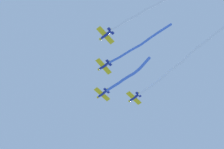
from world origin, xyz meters
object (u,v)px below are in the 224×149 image
at_px(airplane_lead, 102,94).
at_px(airplane_left_wing, 104,66).
at_px(airplane_right_wing, 134,98).
at_px(airplane_slot, 106,35).

bearing_deg(airplane_lead, airplane_left_wing, 135.58).
bearing_deg(airplane_left_wing, airplane_right_wing, -91.42).
height_order(airplane_lead, airplane_right_wing, airplane_right_wing).
bearing_deg(airplane_right_wing, airplane_left_wing, 93.72).
bearing_deg(airplane_right_wing, airplane_lead, 51.74).
relative_size(airplane_lead, airplane_left_wing, 1.03).
relative_size(airplane_left_wing, airplane_right_wing, 0.97).
relative_size(airplane_lead, airplane_slot, 1.02).
relative_size(airplane_left_wing, airplane_slot, 0.99).
distance_m(airplane_lead, airplane_left_wing, 10.20).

